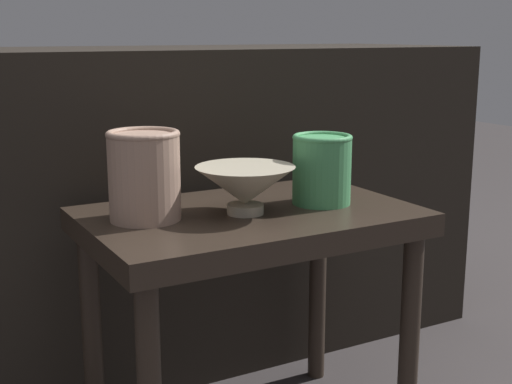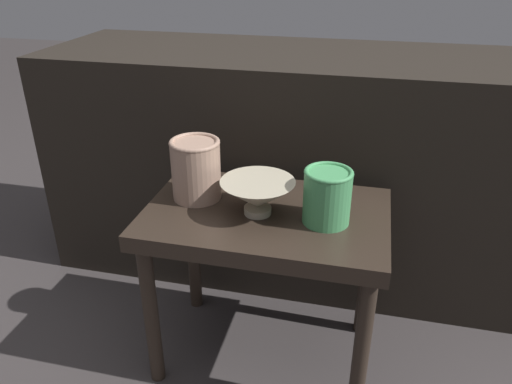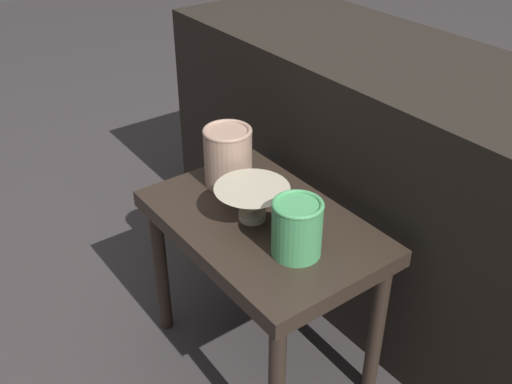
% 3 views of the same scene
% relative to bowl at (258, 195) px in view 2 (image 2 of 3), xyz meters
% --- Properties ---
extents(ground_plane, '(8.00, 8.00, 0.00)m').
position_rel_bowl_xyz_m(ground_plane, '(0.02, 0.02, -0.49)').
color(ground_plane, '#383333').
extents(table, '(0.56, 0.37, 0.44)m').
position_rel_bowl_xyz_m(table, '(0.02, 0.02, -0.11)').
color(table, '#2D231C').
rests_on(table, ground_plane).
extents(couch_backdrop, '(1.53, 0.50, 0.71)m').
position_rel_bowl_xyz_m(couch_backdrop, '(0.02, 0.49, -0.13)').
color(couch_backdrop, black).
rests_on(couch_backdrop, ground_plane).
extents(bowl, '(0.17, 0.17, 0.08)m').
position_rel_bowl_xyz_m(bowl, '(0.00, 0.00, 0.00)').
color(bowl, '#B2A88E').
rests_on(bowl, table).
extents(vase_textured_left, '(0.12, 0.12, 0.15)m').
position_rel_bowl_xyz_m(vase_textured_left, '(-0.16, 0.05, 0.03)').
color(vase_textured_left, tan).
rests_on(vase_textured_left, table).
extents(vase_colorful_right, '(0.11, 0.11, 0.13)m').
position_rel_bowl_xyz_m(vase_colorful_right, '(0.16, -0.00, 0.02)').
color(vase_colorful_right, '#47995B').
rests_on(vase_colorful_right, table).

